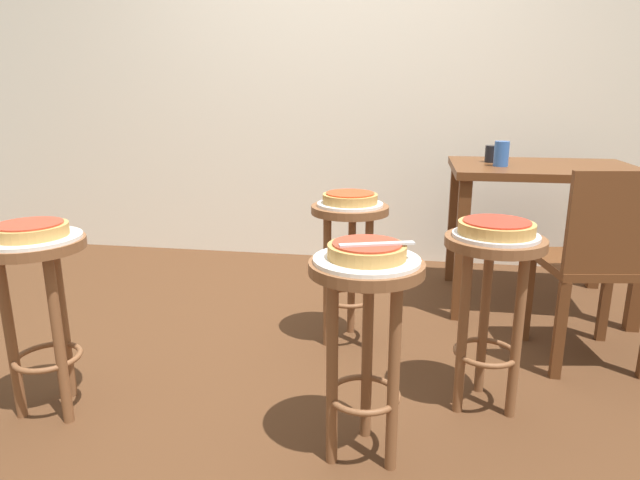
% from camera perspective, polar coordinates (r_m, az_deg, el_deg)
% --- Properties ---
extents(ground_plane, '(6.00, 6.00, 0.00)m').
position_cam_1_polar(ground_plane, '(2.45, -3.15, -12.39)').
color(ground_plane, '#4C2D19').
extents(back_wall, '(6.00, 0.10, 3.00)m').
position_cam_1_polar(back_wall, '(3.82, 2.37, 20.61)').
color(back_wall, silver).
rests_on(back_wall, ground_plane).
extents(stool_foreground, '(0.34, 0.34, 0.65)m').
position_cam_1_polar(stool_foreground, '(1.67, 4.75, -8.17)').
color(stool_foreground, brown).
rests_on(stool_foreground, ground_plane).
extents(serving_plate_foreground, '(0.32, 0.32, 0.01)m').
position_cam_1_polar(serving_plate_foreground, '(1.60, 4.89, -2.08)').
color(serving_plate_foreground, white).
rests_on(serving_plate_foreground, stool_foreground).
extents(pizza_foreground, '(0.23, 0.23, 0.05)m').
position_cam_1_polar(pizza_foreground, '(1.59, 4.92, -1.11)').
color(pizza_foreground, tan).
rests_on(pizza_foreground, serving_plate_foreground).
extents(stool_middle, '(0.34, 0.34, 0.65)m').
position_cam_1_polar(stool_middle, '(2.13, -27.33, -4.64)').
color(stool_middle, brown).
rests_on(stool_middle, ground_plane).
extents(serving_plate_middle, '(0.32, 0.32, 0.01)m').
position_cam_1_polar(serving_plate_middle, '(2.08, -27.93, 0.18)').
color(serving_plate_middle, white).
rests_on(serving_plate_middle, stool_middle).
extents(pizza_middle, '(0.24, 0.24, 0.05)m').
position_cam_1_polar(pizza_middle, '(2.07, -28.03, 0.94)').
color(pizza_middle, tan).
rests_on(pizza_middle, serving_plate_middle).
extents(stool_leftside, '(0.34, 0.34, 0.65)m').
position_cam_1_polar(stool_leftside, '(2.02, 17.46, -4.62)').
color(stool_leftside, brown).
rests_on(stool_leftside, ground_plane).
extents(serving_plate_leftside, '(0.29, 0.29, 0.01)m').
position_cam_1_polar(serving_plate_leftside, '(1.97, 17.87, 0.46)').
color(serving_plate_leftside, silver).
rests_on(serving_plate_leftside, stool_leftside).
extents(pizza_leftside, '(0.26, 0.26, 0.05)m').
position_cam_1_polar(pizza_leftside, '(1.96, 17.94, 1.26)').
color(pizza_leftside, tan).
rests_on(pizza_leftside, serving_plate_leftside).
extents(stool_rear, '(0.34, 0.34, 0.65)m').
position_cam_1_polar(stool_rear, '(2.45, 3.09, -0.50)').
color(stool_rear, brown).
rests_on(stool_rear, ground_plane).
extents(serving_plate_rear, '(0.29, 0.29, 0.01)m').
position_cam_1_polar(serving_plate_rear, '(2.41, 3.15, 3.74)').
color(serving_plate_rear, silver).
rests_on(serving_plate_rear, stool_rear).
extents(pizza_rear, '(0.24, 0.24, 0.05)m').
position_cam_1_polar(pizza_rear, '(2.41, 3.16, 4.40)').
color(pizza_rear, tan).
rests_on(pizza_rear, serving_plate_rear).
extents(dining_table, '(0.94, 0.73, 0.76)m').
position_cam_1_polar(dining_table, '(3.14, 22.06, 4.98)').
color(dining_table, '#5B3319').
rests_on(dining_table, ground_plane).
extents(cup_near_edge, '(0.07, 0.07, 0.13)m').
position_cam_1_polar(cup_near_edge, '(2.98, 18.41, 8.54)').
color(cup_near_edge, '#3360B2').
rests_on(cup_near_edge, dining_table).
extents(cup_far_edge, '(0.08, 0.08, 0.09)m').
position_cam_1_polar(cup_far_edge, '(3.15, 17.52, 8.57)').
color(cup_far_edge, black).
rests_on(cup_far_edge, dining_table).
extents(wooden_chair, '(0.46, 0.46, 0.85)m').
position_cam_1_polar(wooden_chair, '(2.51, 27.15, -1.91)').
color(wooden_chair, '#5B3319').
rests_on(wooden_chair, ground_plane).
extents(pizza_server_knife, '(0.22, 0.09, 0.01)m').
position_cam_1_polar(pizza_server_knife, '(1.57, 5.97, -0.42)').
color(pizza_server_knife, silver).
rests_on(pizza_server_knife, pizza_foreground).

